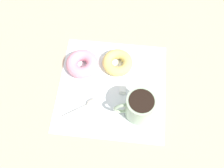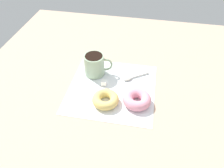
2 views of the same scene
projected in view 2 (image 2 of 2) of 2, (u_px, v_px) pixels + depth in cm
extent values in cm
cube|color=tan|center=(117.00, 88.00, 86.85)|extent=(120.00, 120.00, 2.00)
cube|color=white|center=(112.00, 88.00, 85.08)|extent=(33.29, 33.29, 0.30)
cylinder|color=#9EB793|center=(94.00, 65.00, 88.49)|extent=(8.19, 8.19, 8.78)
cylinder|color=black|center=(94.00, 56.00, 85.64)|extent=(6.99, 6.99, 0.60)
torus|color=#9EB793|center=(106.00, 65.00, 88.57)|extent=(5.88, 2.11, 5.82)
torus|color=pink|center=(137.00, 99.00, 77.92)|extent=(10.18, 10.18, 3.64)
torus|color=#E5C66B|center=(105.00, 99.00, 78.28)|extent=(9.71, 9.71, 3.16)
ellipsoid|color=#B7B2A8|center=(128.00, 79.00, 88.24)|extent=(4.33, 3.99, 0.90)
cylinder|color=#B7B2A8|center=(139.00, 76.00, 89.86)|extent=(7.69, 5.38, 0.56)
cube|color=white|center=(104.00, 83.00, 85.63)|extent=(1.99, 1.99, 1.99)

